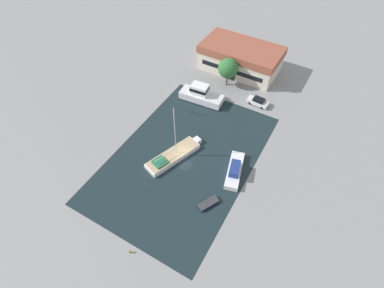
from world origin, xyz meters
name	(u,v)px	position (x,y,z in m)	size (l,w,h in m)	color
ground_plane	(185,157)	(0.00, 0.00, 0.00)	(440.00, 440.00, 0.00)	gray
water_canal	(185,157)	(0.00, 0.00, 0.00)	(24.65, 37.58, 0.01)	#19282D
warehouse_building	(241,58)	(-2.63, 31.60, 3.19)	(19.30, 10.86, 6.31)	beige
quay_tree_near_building	(228,68)	(-2.68, 24.14, 4.64)	(4.61, 4.61, 6.95)	brown
parked_car	(258,102)	(6.44, 21.09, 0.86)	(4.86, 2.20, 1.71)	silver
sailboat_moored	(173,155)	(-1.83, -1.08, 0.58)	(6.71, 12.24, 12.04)	white
motor_cruiser	(201,95)	(-5.26, 16.07, 1.49)	(10.10, 4.30, 4.10)	silver
small_dinghy	(208,204)	(8.64, -6.83, 0.31)	(2.91, 3.89, 0.61)	#19234C
cabin_boat	(235,170)	(9.72, 1.31, 0.85)	(4.40, 8.56, 2.40)	white
mooring_bollard	(130,251)	(2.22, -19.88, 0.41)	(0.28, 0.28, 0.77)	olive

